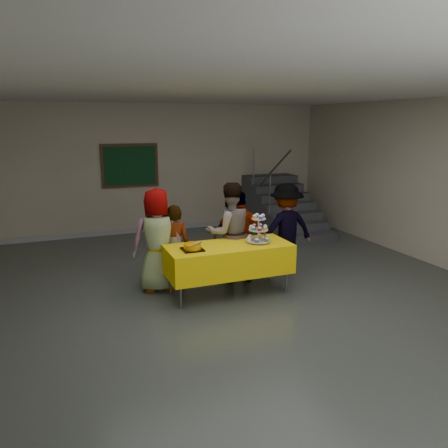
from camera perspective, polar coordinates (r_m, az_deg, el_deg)
The scene contains 11 objects.
room_shell at distance 5.76m, azimuth 3.45°, elevation 8.82°, with size 10.00×10.04×3.02m.
bake_table at distance 6.61m, azimuth 0.63°, elevation -4.54°, with size 1.88×0.78×0.77m.
cupcake_stand at distance 6.66m, azimuth 4.52°, elevation -0.91°, with size 0.38×0.38×0.44m.
bear_cake at distance 6.29m, azimuth -4.16°, elevation -2.90°, with size 0.32×0.36×0.12m.
schoolchild_a at distance 6.77m, azimuth -8.65°, elevation -2.08°, with size 0.79×0.51×1.61m, color slate.
schoolchild_b at distance 6.87m, azimuth -6.49°, elevation -2.96°, with size 0.49×0.32×1.34m, color slate.
schoolchild_c at distance 7.09m, azimuth 0.75°, elevation -1.11°, with size 0.80×0.62×1.64m, color slate.
schoolchild_d at distance 7.15m, azimuth 2.14°, elevation -1.64°, with size 0.87×0.36×1.48m, color slate.
schoolchild_e at distance 7.55m, azimuth 8.05°, elevation -0.64°, with size 1.01×0.58×1.57m, color slate.
staircase at distance 10.83m, azimuth 7.26°, elevation 1.94°, with size 1.30×2.40×2.04m.
noticeboard at distance 10.34m, azimuth -12.18°, elevation 7.46°, with size 1.30×0.05×1.00m.
Camera 1 is at (-2.40, -5.20, 2.55)m, focal length 35.00 mm.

